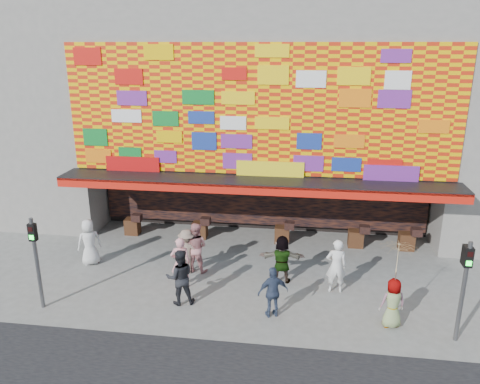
{
  "coord_description": "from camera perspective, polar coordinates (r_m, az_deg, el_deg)",
  "views": [
    {
      "loc": [
        1.77,
        -13.49,
        7.95
      ],
      "look_at": [
        -0.4,
        2.0,
        2.97
      ],
      "focal_mm": 35.0,
      "sensor_mm": 36.0,
      "label": 1
    }
  ],
  "objects": [
    {
      "name": "ped_i",
      "position": [
        17.07,
        -5.45,
        -6.72
      ],
      "size": [
        1.0,
        0.84,
        1.85
      ],
      "primitive_type": "imported",
      "rotation": [
        0.0,
        0.0,
        2.98
      ],
      "color": "tan",
      "rests_on": "ground"
    },
    {
      "name": "parasol",
      "position": [
        13.98,
        18.67,
        -7.68
      ],
      "size": [
        1.09,
        1.11,
        1.92
      ],
      "color": "beige",
      "rests_on": "ground"
    },
    {
      "name": "ped_g",
      "position": [
        14.63,
        18.12,
        -12.75
      ],
      "size": [
        0.83,
        0.64,
        1.52
      ],
      "primitive_type": "imported",
      "rotation": [
        0.0,
        0.0,
        3.36
      ],
      "color": "gray",
      "rests_on": "ground"
    },
    {
      "name": "ped_e",
      "position": [
        14.41,
        4.05,
        -12.08
      ],
      "size": [
        1.03,
        0.73,
        1.63
      ],
      "primitive_type": "imported",
      "rotation": [
        0.0,
        0.0,
        3.53
      ],
      "color": "#34415B",
      "rests_on": "ground"
    },
    {
      "name": "ped_d",
      "position": [
        17.01,
        -6.5,
        -7.2
      ],
      "size": [
        1.14,
        0.74,
        1.66
      ],
      "primitive_type": "imported",
      "rotation": [
        0.0,
        0.0,
        3.27
      ],
      "color": "#826D5E",
      "rests_on": "ground"
    },
    {
      "name": "ped_c",
      "position": [
        15.1,
        -7.34,
        -10.25
      ],
      "size": [
        1.07,
        0.94,
        1.84
      ],
      "primitive_type": "imported",
      "rotation": [
        0.0,
        0.0,
        3.46
      ],
      "color": "black",
      "rests_on": "ground"
    },
    {
      "name": "signal_left",
      "position": [
        15.63,
        -23.65,
        -6.85
      ],
      "size": [
        0.22,
        0.2,
        3.0
      ],
      "color": "#59595B",
      "rests_on": "ground"
    },
    {
      "name": "shop_building",
      "position": [
        21.91,
        3.36,
        10.52
      ],
      "size": [
        15.2,
        9.4,
        10.0
      ],
      "color": "gray",
      "rests_on": "ground"
    },
    {
      "name": "signal_right",
      "position": [
        14.16,
        25.71,
        -9.71
      ],
      "size": [
        0.22,
        0.2,
        3.0
      ],
      "color": "#59595B",
      "rests_on": "ground"
    },
    {
      "name": "ped_f",
      "position": [
        16.33,
        5.12,
        -8.17
      ],
      "size": [
        1.61,
        0.59,
        1.71
      ],
      "primitive_type": "imported",
      "rotation": [
        0.0,
        0.0,
        3.2
      ],
      "color": "gray",
      "rests_on": "ground"
    },
    {
      "name": "ground",
      "position": [
        15.76,
        0.46,
        -12.63
      ],
      "size": [
        90.0,
        90.0,
        0.0
      ],
      "primitive_type": "plane",
      "color": "slate",
      "rests_on": "ground"
    },
    {
      "name": "ped_a",
      "position": [
        18.39,
        -17.89,
        -5.83
      ],
      "size": [
        1.03,
        0.94,
        1.77
      ],
      "primitive_type": "imported",
      "rotation": [
        0.0,
        0.0,
        3.71
      ],
      "color": "silver",
      "rests_on": "ground"
    },
    {
      "name": "ped_h",
      "position": [
        15.95,
        11.64,
        -8.82
      ],
      "size": [
        0.71,
        0.5,
        1.87
      ],
      "primitive_type": "imported",
      "rotation": [
        0.0,
        0.0,
        3.22
      ],
      "color": "silver",
      "rests_on": "ground"
    },
    {
      "name": "neighbor_left",
      "position": [
        26.15,
        -27.01,
        11.53
      ],
      "size": [
        11.0,
        8.0,
        12.0
      ],
      "primitive_type": "cube",
      "color": "gray",
      "rests_on": "ground"
    },
    {
      "name": "ped_b",
      "position": [
        16.02,
        -7.26,
        -8.55
      ],
      "size": [
        0.74,
        0.57,
        1.82
      ],
      "primitive_type": "imported",
      "rotation": [
        0.0,
        0.0,
        3.37
      ],
      "color": "pink",
      "rests_on": "ground"
    }
  ]
}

